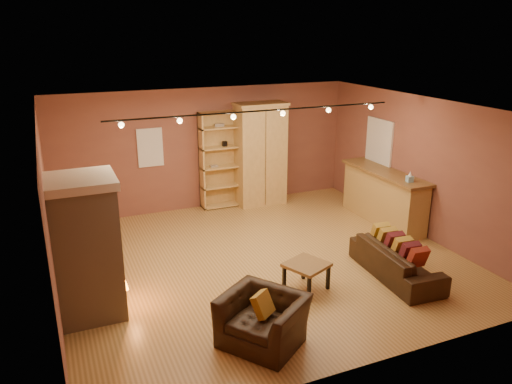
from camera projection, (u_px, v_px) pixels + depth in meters
name	position (u px, v px, depth m)	size (l,w,h in m)	color
floor	(263.00, 260.00, 9.16)	(7.00, 7.00, 0.00)	olive
ceiling	(263.00, 108.00, 8.28)	(7.00, 7.00, 0.00)	brown
back_wall	(206.00, 149.00, 11.56)	(7.00, 0.02, 2.80)	brown
left_wall	(48.00, 216.00, 7.42)	(0.02, 6.50, 2.80)	brown
right_wall	(422.00, 167.00, 10.03)	(0.02, 6.50, 2.80)	brown
fireplace	(87.00, 248.00, 7.17)	(1.01, 0.98, 2.12)	tan
back_window	(150.00, 148.00, 11.01)	(0.56, 0.04, 0.86)	white
bookcase	(219.00, 159.00, 11.63)	(0.93, 0.36, 2.27)	#DCB46B
armoire	(260.00, 154.00, 11.81)	(1.20, 0.68, 2.44)	#DCB46B
bar_counter	(383.00, 196.00, 10.83)	(0.64, 2.42, 1.16)	tan
tissue_box	(410.00, 178.00, 9.88)	(0.12, 0.12, 0.21)	#82B7D1
right_window	(379.00, 141.00, 11.16)	(0.05, 0.90, 1.00)	white
loveseat	(397.00, 255.00, 8.48)	(0.69, 1.94, 0.78)	black
armchair	(263.00, 312.00, 6.65)	(1.18, 1.26, 0.92)	black
coffee_table	(307.00, 267.00, 8.04)	(0.80, 0.80, 0.46)	brown
track_rail	(259.00, 113.00, 8.49)	(5.20, 0.09, 0.13)	black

